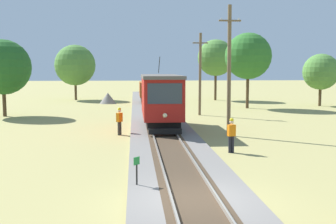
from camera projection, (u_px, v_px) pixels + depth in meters
ground_plane at (193, 204)px, 13.03m from camera, size 260.00×260.00×0.00m
track_ballast at (193, 201)px, 13.02m from camera, size 4.20×120.00×0.18m
sleeper_bed at (193, 199)px, 13.01m from camera, size 2.04×120.00×0.01m
rail_left at (171, 197)px, 12.95m from camera, size 0.07×120.00×0.14m
rail_right at (216, 196)px, 13.07m from camera, size 0.07×120.00×0.14m
red_tram at (161, 98)px, 28.77m from camera, size 2.60×8.54×4.79m
freight_car at (150, 91)px, 49.39m from camera, size 2.40×5.20×2.31m
utility_pole_near_tram at (229, 70)px, 25.88m from camera, size 1.40×0.43×8.22m
utility_pole_mid at (200, 73)px, 37.28m from camera, size 1.40×0.44×7.45m
trackside_signal_marker at (137, 171)px, 14.53m from camera, size 0.21×0.21×1.18m
gravel_pile at (108, 98)px, 50.09m from camera, size 2.03×2.03×1.33m
track_worker at (231, 134)px, 20.88m from camera, size 0.43×0.33×1.78m
second_worker at (119, 120)px, 26.42m from camera, size 0.42×0.45×1.78m
tree_left_near at (321, 72)px, 46.50m from camera, size 4.07×4.07×5.92m
tree_right_near at (3, 67)px, 36.34m from camera, size 4.90×4.90×6.84m
tree_left_far at (216, 58)px, 54.80m from camera, size 4.87×4.87×8.11m
tree_right_far at (75, 65)px, 55.26m from camera, size 5.45×5.45×7.42m
tree_horizon at (248, 56)px, 43.72m from camera, size 4.94×4.94×8.05m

